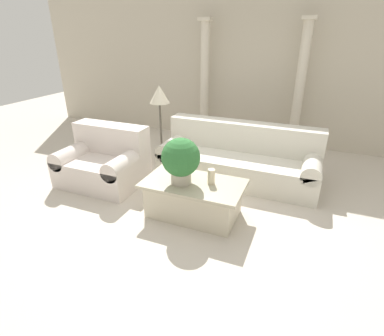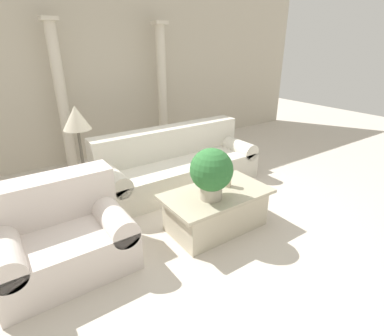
{
  "view_description": "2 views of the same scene",
  "coord_description": "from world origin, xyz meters",
  "px_view_note": "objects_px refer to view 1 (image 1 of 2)",
  "views": [
    {
      "loc": [
        1.41,
        -3.45,
        2.21
      ],
      "look_at": [
        0.05,
        -0.18,
        0.58
      ],
      "focal_mm": 28.0,
      "sensor_mm": 36.0,
      "label": 1
    },
    {
      "loc": [
        -1.86,
        -2.75,
        2.1
      ],
      "look_at": [
        0.03,
        -0.02,
        0.69
      ],
      "focal_mm": 28.0,
      "sensor_mm": 36.0,
      "label": 2
    }
  ],
  "objects_px": {
    "loveseat": "(104,161)",
    "coffee_table": "(194,198)",
    "floor_lamp": "(160,100)",
    "sofa_long": "(239,158)",
    "potted_plant": "(181,159)"
  },
  "relations": [
    {
      "from": "loveseat",
      "to": "floor_lamp",
      "type": "bearing_deg",
      "value": 60.45
    },
    {
      "from": "potted_plant",
      "to": "coffee_table",
      "type": "bearing_deg",
      "value": 25.79
    },
    {
      "from": "sofa_long",
      "to": "loveseat",
      "type": "relative_size",
      "value": 2.01
    },
    {
      "from": "loveseat",
      "to": "floor_lamp",
      "type": "distance_m",
      "value": 1.34
    },
    {
      "from": "sofa_long",
      "to": "coffee_table",
      "type": "distance_m",
      "value": 1.33
    },
    {
      "from": "loveseat",
      "to": "potted_plant",
      "type": "relative_size",
      "value": 2.12
    },
    {
      "from": "coffee_table",
      "to": "floor_lamp",
      "type": "height_order",
      "value": "floor_lamp"
    },
    {
      "from": "potted_plant",
      "to": "floor_lamp",
      "type": "bearing_deg",
      "value": 126.24
    },
    {
      "from": "coffee_table",
      "to": "potted_plant",
      "type": "distance_m",
      "value": 0.58
    },
    {
      "from": "coffee_table",
      "to": "sofa_long",
      "type": "bearing_deg",
      "value": 78.63
    },
    {
      "from": "sofa_long",
      "to": "potted_plant",
      "type": "bearing_deg",
      "value": -106.38
    },
    {
      "from": "potted_plant",
      "to": "floor_lamp",
      "type": "xyz_separation_m",
      "value": [
        -1.0,
        1.36,
        0.36
      ]
    },
    {
      "from": "loveseat",
      "to": "floor_lamp",
      "type": "height_order",
      "value": "floor_lamp"
    },
    {
      "from": "loveseat",
      "to": "coffee_table",
      "type": "relative_size",
      "value": 0.97
    },
    {
      "from": "coffee_table",
      "to": "loveseat",
      "type": "bearing_deg",
      "value": 167.53
    }
  ]
}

